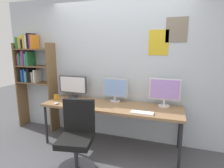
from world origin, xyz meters
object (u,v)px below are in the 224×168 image
monitor_right (165,91)px  keyboard_left (75,105)px  keyboard_right (142,113)px  bookshelf (32,69)px  office_chair (77,143)px  desk (111,108)px  computer_mouse (57,103)px  monitor_center (115,89)px  coffee_mug (56,97)px  monitor_left (73,86)px

monitor_right → keyboard_left: 1.49m
keyboard_right → monitor_right: bearing=57.4°
bookshelf → office_chair: size_ratio=1.98×
desk → computer_mouse: size_ratio=24.22×
desk → bookshelf: size_ratio=1.19×
bookshelf → monitor_center: bearing=-0.6°
monitor_center → office_chair: bearing=-103.6°
bookshelf → monitor_right: bearing=-0.4°
monitor_right → monitor_center: bearing=-180.0°
office_chair → monitor_right: (1.08, 0.97, 0.60)m
monitor_center → coffee_mug: size_ratio=4.33×
desk → office_chair: bearing=-107.2°
monitor_right → computer_mouse: 1.81m
monitor_left → keyboard_left: size_ratio=1.49×
monitor_right → coffee_mug: bearing=-173.6°
office_chair → monitor_right: 1.57m
monitor_right → keyboard_right: 0.58m
desk → bookshelf: 1.90m
office_chair → keyboard_left: office_chair is taller
bookshelf → monitor_left: (0.95, -0.02, -0.29)m
desk → monitor_center: bearing=90.0°
keyboard_left → desk: bearing=22.3°
monitor_center → computer_mouse: bearing=-152.1°
desk → computer_mouse: computer_mouse is taller
coffee_mug → computer_mouse: bearing=-53.7°
desk → computer_mouse: 0.93m
bookshelf → office_chair: bookshelf is taller
monitor_left → desk: bearing=-14.1°
keyboard_left → computer_mouse: computer_mouse is taller
bookshelf → monitor_center: size_ratio=4.26×
monitor_left → keyboard_right: (1.40, -0.44, -0.22)m
computer_mouse → coffee_mug: coffee_mug is taller
office_chair → keyboard_right: (0.79, 0.53, 0.35)m
computer_mouse → bookshelf: bearing=151.6°
desk → monitor_center: 0.35m
monitor_right → keyboard_right: bearing=-122.6°
monitor_left → monitor_right: bearing=-0.0°
keyboard_left → monitor_right: bearing=17.5°
keyboard_left → office_chair: bearing=-58.2°
monitor_left → computer_mouse: bearing=-95.9°
office_chair → coffee_mug: size_ratio=9.34×
bookshelf → keyboard_left: (1.23, -0.46, -0.51)m
monitor_left → office_chair: bearing=-57.9°
bookshelf → desk: bearing=-7.3°
monitor_right → keyboard_left: size_ratio=1.30×
monitor_center → monitor_right: bearing=0.0°
keyboard_right → desk: bearing=157.7°
desk → office_chair: office_chair is taller
computer_mouse → coffee_mug: 0.32m
office_chair → coffee_mug: office_chair is taller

